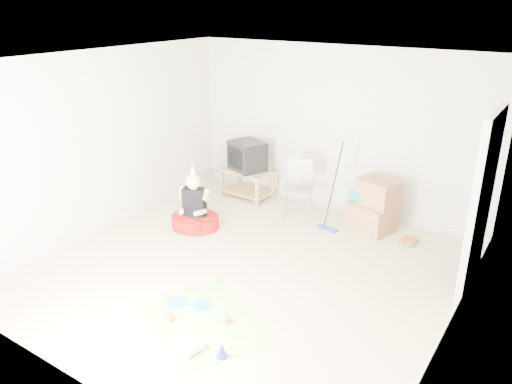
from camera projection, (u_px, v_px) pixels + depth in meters
The scene contains 16 objects.
ground at pixel (245, 268), 6.41m from camera, with size 5.00×5.00×0.00m, color beige.
doorway_recess at pixel (483, 206), 5.69m from camera, with size 0.02×0.90×2.05m, color black.
tv_stand at pixel (247, 181), 8.57m from camera, with size 0.85×0.56×0.51m.
crt_tv at pixel (247, 156), 8.41m from camera, with size 0.57×0.47×0.49m, color black.
folding_chair at pixel (298, 190), 7.74m from camera, with size 0.54×0.53×0.95m.
cardboard_boxes at pixel (373, 206), 7.34m from camera, with size 0.75×0.65×0.80m.
floor_mop at pixel (328, 214), 7.38m from camera, with size 0.33×0.43×1.28m.
book_pile at pixel (409, 241), 7.06m from camera, with size 0.22×0.28×0.06m.
seated_woman at pixel (195, 214), 7.46m from camera, with size 0.92×0.92×1.04m.
party_mat at pixel (203, 320), 5.38m from camera, with size 1.42×1.03×0.01m, color #FD359E.
birthday_cake at pixel (187, 344), 4.94m from camera, with size 0.33×0.28×0.14m.
blue_plate_near at pixel (202, 305), 5.62m from camera, with size 0.23×0.23×0.01m, color blue.
blue_plate_far at pixel (176, 303), 5.66m from camera, with size 0.24×0.24×0.01m, color blue.
orange_cup_near at pixel (227, 320), 5.31m from camera, with size 0.07×0.07×0.08m, color #DE5318.
orange_cup_far at pixel (170, 318), 5.34m from camera, with size 0.08×0.08×0.09m, color #DE5318.
blue_party_hat at pixel (222, 350), 4.79m from camera, with size 0.11×0.11×0.16m, color #172FA1.
Camera 1 is at (3.23, -4.60, 3.25)m, focal length 35.00 mm.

